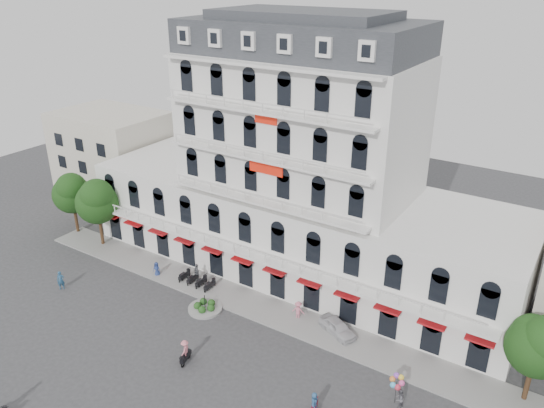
{
  "coord_description": "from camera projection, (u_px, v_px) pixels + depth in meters",
  "views": [
    {
      "loc": [
        24.53,
        -25.14,
        29.21
      ],
      "look_at": [
        1.85,
        10.0,
        10.49
      ],
      "focal_mm": 35.0,
      "sensor_mm": 36.0,
      "label": 1
    }
  ],
  "objects": [
    {
      "name": "rider_center",
      "position": [
        185.0,
        351.0,
        42.41
      ],
      "size": [
        0.89,
        1.67,
        2.14
      ],
      "rotation": [
        0.0,
        0.0,
        4.99
      ],
      "color": "black",
      "rests_on": "ground"
    },
    {
      "name": "tree_east_inner",
      "position": [
        539.0,
        343.0,
        36.97
      ],
      "size": [
        4.4,
        4.37,
        7.57
      ],
      "color": "#382314",
      "rests_on": "ground"
    },
    {
      "name": "rider_east",
      "position": [
        314.0,
        404.0,
        37.43
      ],
      "size": [
        0.81,
        1.65,
        2.0
      ],
      "rotation": [
        0.0,
        0.0,
        1.89
      ],
      "color": "maroon",
      "rests_on": "ground"
    },
    {
      "name": "tree_west_inner",
      "position": [
        97.0,
        200.0,
        58.67
      ],
      "size": [
        4.76,
        4.76,
        8.25
      ],
      "color": "#382314",
      "rests_on": "ground"
    },
    {
      "name": "traffic_island",
      "position": [
        205.0,
        307.0,
        49.34
      ],
      "size": [
        3.2,
        3.2,
        1.6
      ],
      "color": "gray",
      "rests_on": "ground"
    },
    {
      "name": "flank_building_west",
      "position": [
        113.0,
        156.0,
        71.09
      ],
      "size": [
        14.0,
        10.0,
        12.0
      ],
      "primitive_type": "cube",
      "color": "beige",
      "rests_on": "ground"
    },
    {
      "name": "sidewalk",
      "position": [
        250.0,
        303.0,
        50.23
      ],
      "size": [
        53.0,
        4.0,
        0.16
      ],
      "primitive_type": "cube",
      "color": "gray",
      "rests_on": "ground"
    },
    {
      "name": "pedestrian_far",
      "position": [
        61.0,
        280.0,
        52.26
      ],
      "size": [
        0.83,
        0.84,
        1.95
      ],
      "primitive_type": "imported",
      "rotation": [
        0.0,
        0.0,
        0.82
      ],
      "color": "#275176",
      "rests_on": "ground"
    },
    {
      "name": "pedestrian_right",
      "position": [
        298.0,
        310.0,
        47.8
      ],
      "size": [
        1.27,
        0.87,
        1.8
      ],
      "primitive_type": "imported",
      "rotation": [
        0.0,
        0.0,
        3.32
      ],
      "color": "#D97389",
      "rests_on": "ground"
    },
    {
      "name": "pedestrian_mid",
      "position": [
        197.0,
        272.0,
        53.67
      ],
      "size": [
        1.2,
        0.93,
        1.9
      ],
      "primitive_type": "imported",
      "rotation": [
        0.0,
        0.0,
        2.66
      ],
      "color": "#5A5C62",
      "rests_on": "ground"
    },
    {
      "name": "tree_west_outer",
      "position": [
        72.0,
        191.0,
        61.67
      ],
      "size": [
        4.5,
        4.48,
        7.76
      ],
      "color": "#382314",
      "rests_on": "ground"
    },
    {
      "name": "parked_scooter_row",
      "position": [
        197.0,
        285.0,
        53.25
      ],
      "size": [
        4.4,
        1.8,
        1.1
      ],
      "primitive_type": null,
      "color": "black",
      "rests_on": "ground"
    },
    {
      "name": "parked_car",
      "position": [
        337.0,
        327.0,
        45.95
      ],
      "size": [
        4.19,
        3.01,
        1.32
      ],
      "primitive_type": "imported",
      "rotation": [
        0.0,
        0.0,
        1.15
      ],
      "color": "silver",
      "rests_on": "ground"
    },
    {
      "name": "pedestrian_left",
      "position": [
        157.0,
        269.0,
        54.52
      ],
      "size": [
        0.89,
        0.69,
        1.6
      ],
      "primitive_type": "imported",
      "rotation": [
        0.0,
        0.0,
        0.26
      ],
      "color": "navy",
      "rests_on": "ground"
    },
    {
      "name": "main_building",
      "position": [
        300.0,
        177.0,
        53.09
      ],
      "size": [
        45.0,
        15.0,
        25.8
      ],
      "color": "silver",
      "rests_on": "ground"
    },
    {
      "name": "ground",
      "position": [
        187.0,
        358.0,
        43.36
      ],
      "size": [
        120.0,
        120.0,
        0.0
      ],
      "primitive_type": "plane",
      "color": "#38383A",
      "rests_on": "ground"
    },
    {
      "name": "balloon_vendor",
      "position": [
        398.0,
        392.0,
        38.12
      ],
      "size": [
        1.35,
        1.28,
        2.45
      ],
      "color": "slate",
      "rests_on": "ground"
    }
  ]
}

